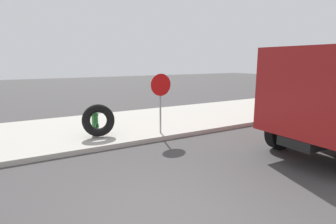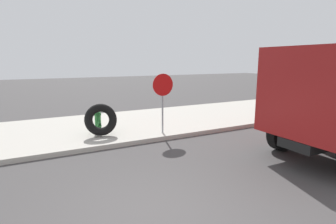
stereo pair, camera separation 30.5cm
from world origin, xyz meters
TOP-DOWN VIEW (x-y plane):
  - ground_plane at (0.00, 0.00)m, footprint 80.00×80.00m
  - sidewalk_curb at (0.00, 6.50)m, footprint 36.00×5.00m
  - fire_hydrant at (0.35, 5.54)m, footprint 0.25×0.56m
  - loose_tire at (0.35, 5.07)m, footprint 1.13×0.65m
  - stop_sign at (2.36, 4.43)m, footprint 0.76×0.08m

SIDE VIEW (x-z plane):
  - ground_plane at x=0.00m, z-range 0.00..0.00m
  - sidewalk_curb at x=0.00m, z-range 0.00..0.15m
  - fire_hydrant at x=0.35m, z-range 0.17..0.95m
  - loose_tire at x=0.35m, z-range 0.15..1.26m
  - stop_sign at x=2.36m, z-range 0.55..2.63m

